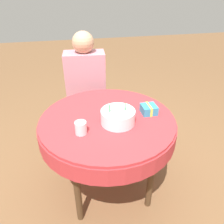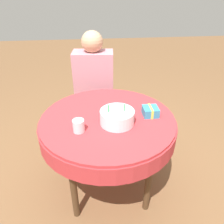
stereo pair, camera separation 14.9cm
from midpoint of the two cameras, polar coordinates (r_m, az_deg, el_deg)
name	(u,v)px [view 1 (the left image)]	position (r m, az deg, el deg)	size (l,w,h in m)	color
ground_plane	(108,184)	(2.13, -3.12, -18.32)	(12.00, 12.00, 0.00)	brown
dining_table	(107,127)	(1.70, -3.72, -4.10)	(1.04, 1.04, 0.73)	#BC3338
chair	(87,96)	(2.51, -8.33, 4.12)	(0.41, 0.41, 0.92)	brown
person	(85,79)	(2.33, -8.78, 8.37)	(0.43, 0.36, 1.21)	tan
birthday_cake	(118,117)	(1.56, -1.17, -1.32)	(0.25, 0.25, 0.16)	white
drinking_glass	(81,128)	(1.49, -11.02, -4.16)	(0.08, 0.08, 0.09)	silver
gift_box	(149,109)	(1.70, 7.16, 0.60)	(0.11, 0.12, 0.07)	teal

